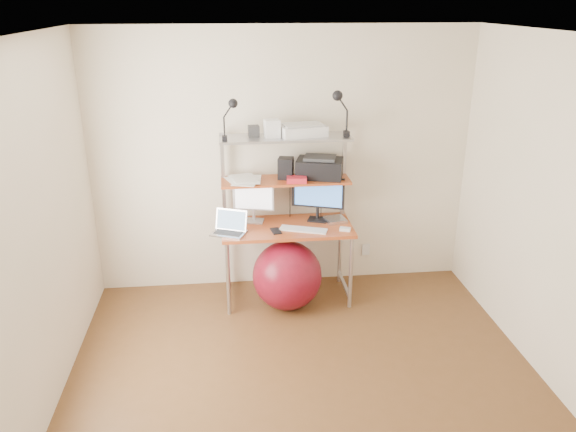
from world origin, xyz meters
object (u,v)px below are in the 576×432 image
at_px(monitor_silver, 253,198).
at_px(exercise_ball, 287,275).
at_px(monitor_black, 318,195).
at_px(printer, 320,167).
at_px(laptop, 230,228).

height_order(monitor_silver, exercise_ball, monitor_silver).
height_order(monitor_black, printer, printer).
bearing_deg(printer, laptop, -147.23).
distance_m(monitor_black, laptop, 0.89).
distance_m(monitor_silver, laptop, 0.39).
bearing_deg(monitor_black, laptop, -145.26).
distance_m(printer, exercise_ball, 1.04).
bearing_deg(laptop, printer, 39.91).
bearing_deg(monitor_silver, printer, 13.11).
height_order(printer, exercise_ball, printer).
bearing_deg(laptop, monitor_black, 38.11).
bearing_deg(exercise_ball, monitor_black, 43.56).
bearing_deg(exercise_ball, printer, 45.08).
bearing_deg(monitor_black, printer, 83.05).
bearing_deg(laptop, exercise_ball, 13.88).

